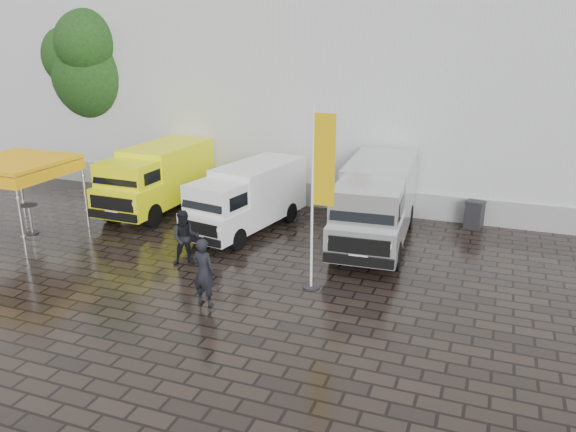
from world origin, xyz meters
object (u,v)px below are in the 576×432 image
object	(u,v)px
canopy_tent	(14,165)
wheelie_bin	(474,214)
person_tent	(185,238)
van_silver	(376,205)
flagpole	(319,190)
cocktail_table	(31,219)
van_yellow	(157,180)
person_front	(204,272)
van_white	(247,200)

from	to	relation	value
canopy_tent	wheelie_bin	xyz separation A→B (m)	(15.36, 6.64, -2.11)
wheelie_bin	person_tent	bearing A→B (deg)	-127.07
van_silver	person_tent	xyz separation A→B (m)	(-5.21, -4.00, -0.51)
van_silver	flagpole	bearing A→B (deg)	-103.93
cocktail_table	person_tent	bearing A→B (deg)	-4.56
canopy_tent	person_tent	size ratio (longest dim) A/B	1.83
van_yellow	person_tent	bearing A→B (deg)	-47.55
van_silver	van_yellow	bearing A→B (deg)	172.82
flagpole	person_tent	world-z (taller)	flagpole
person_tent	cocktail_table	bearing A→B (deg)	146.52
wheelie_bin	canopy_tent	bearing A→B (deg)	-143.33
cocktail_table	flagpole	bearing A→B (deg)	-3.81
van_silver	person_front	world-z (taller)	van_silver
van_yellow	van_white	size ratio (longest dim) A/B	1.03
van_yellow	canopy_tent	bearing A→B (deg)	-123.55
van_silver	canopy_tent	xyz separation A→B (m)	(-12.19, -3.69, 1.24)
flagpole	cocktail_table	xyz separation A→B (m)	(-11.28, 0.75, -2.41)
van_white	cocktail_table	size ratio (longest dim) A/B	5.02
person_front	canopy_tent	bearing A→B (deg)	-7.93
van_white	flagpole	bearing A→B (deg)	-33.75
person_tent	canopy_tent	bearing A→B (deg)	148.57
canopy_tent	cocktail_table	bearing A→B (deg)	60.13
cocktail_table	van_silver	bearing A→B (deg)	15.97
person_front	person_tent	distance (m)	2.94
flagpole	van_white	bearing A→B (deg)	135.96
cocktail_table	person_front	size ratio (longest dim) A/B	0.58
van_yellow	wheelie_bin	xyz separation A→B (m)	(12.39, 2.36, -0.79)
van_white	wheelie_bin	distance (m)	8.59
van_white	person_tent	size ratio (longest dim) A/B	3.10
van_white	person_front	size ratio (longest dim) A/B	2.92
flagpole	person_front	xyz separation A→B (m)	(-2.55, -2.05, -2.01)
van_yellow	flagpole	size ratio (longest dim) A/B	1.09
flagpole	person_front	size ratio (longest dim) A/B	2.76
van_yellow	wheelie_bin	size ratio (longest dim) A/B	5.40
canopy_tent	cocktail_table	distance (m)	2.11
van_white	flagpole	size ratio (longest dim) A/B	1.06
van_white	person_front	xyz separation A→B (m)	(1.41, -5.87, -0.25)
flagpole	person_front	bearing A→B (deg)	-141.22
van_white	van_yellow	bearing A→B (deg)	178.26
wheelie_bin	van_yellow	bearing A→B (deg)	-155.90
van_silver	van_white	bearing A→B (deg)	-179.04
van_yellow	wheelie_bin	distance (m)	12.64
van_white	person_tent	distance (m)	3.67
person_front	person_tent	bearing A→B (deg)	-41.74
van_silver	cocktail_table	xyz separation A→B (m)	(-12.05, -3.45, -0.85)
wheelie_bin	person_front	bearing A→B (deg)	-111.90
flagpole	wheelie_bin	size ratio (longest dim) A/B	4.97
van_white	canopy_tent	xyz separation A→B (m)	(-7.46, -3.31, 1.43)
wheelie_bin	person_front	distance (m)	11.26
van_silver	flagpole	xyz separation A→B (m)	(-0.77, -4.20, 1.56)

